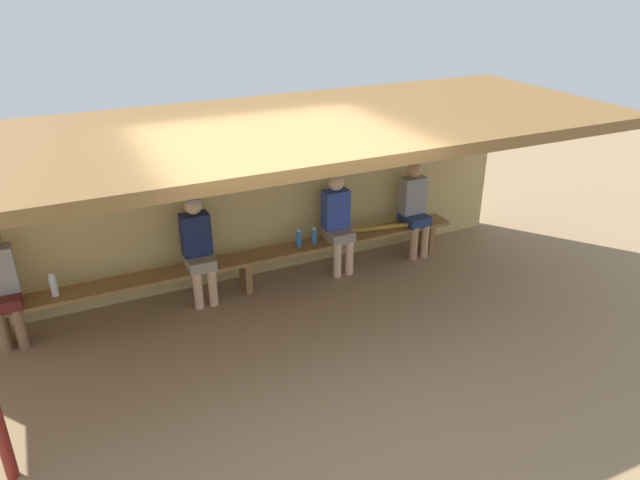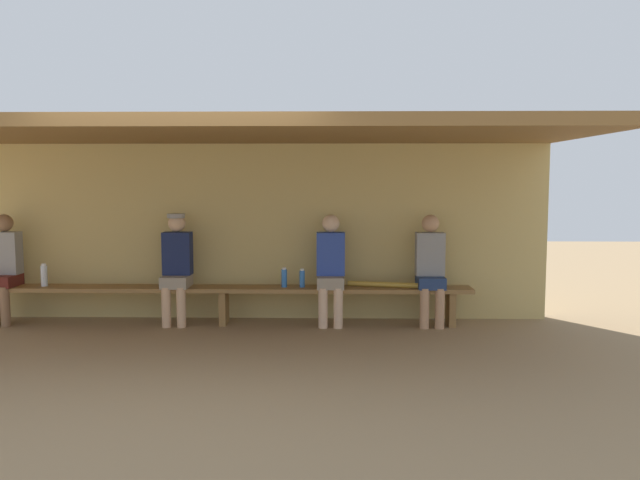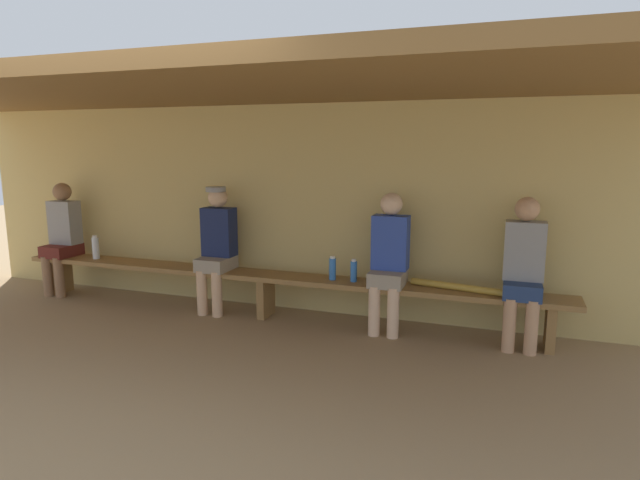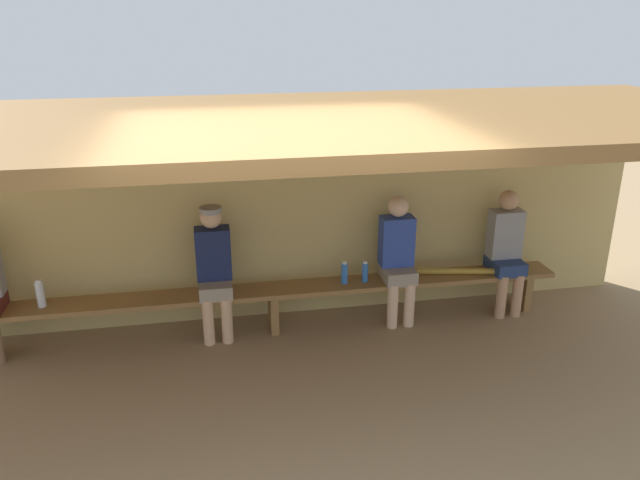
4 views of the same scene
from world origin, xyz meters
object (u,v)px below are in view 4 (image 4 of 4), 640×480
bench (273,295)px  baseball_bat (455,271)px  player_in_red (506,247)px  player_in_blue (214,266)px  water_bottle_orange (40,294)px  player_near_post (398,255)px  water_bottle_clear (344,273)px  water_bottle_green (365,272)px

bench → baseball_bat: bearing=-0.0°
player_in_red → player_in_blue: size_ratio=0.99×
player_in_red → water_bottle_orange: (-4.69, -0.00, -0.14)m
water_bottle_orange → baseball_bat: water_bottle_orange is taller
player_near_post → water_bottle_clear: player_near_post is taller
water_bottle_clear → baseball_bat: (1.20, 0.01, -0.08)m
water_bottle_clear → bench: bearing=179.5°
player_near_post → water_bottle_orange: (-3.49, -0.00, -0.14)m
player_in_red → water_bottle_clear: 1.77m
player_in_red → baseball_bat: player_in_red is taller
bench → water_bottle_orange: bearing=179.9°
bench → player_in_blue: (-0.57, 0.00, 0.36)m
water_bottle_orange → water_bottle_clear: bearing=-0.2°
player_near_post → player_in_blue: bearing=180.0°
player_in_blue → bench: bearing=-0.4°
bench → water_bottle_clear: bearing=-0.5°
water_bottle_clear → player_in_red: bearing=0.3°
player_in_red → water_bottle_clear: bearing=-179.7°
player_in_blue → water_bottle_clear: size_ratio=5.63×
player_in_red → water_bottle_clear: player_in_red is taller
water_bottle_clear → player_in_blue: bearing=179.6°
player_near_post → water_bottle_orange: bearing=-180.0°
water_bottle_green → baseball_bat: (0.98, 0.00, -0.07)m
player_near_post → player_in_blue: 1.87m
water_bottle_clear → water_bottle_green: size_ratio=1.06×
player_in_blue → baseball_bat: (2.51, -0.00, -0.25)m
player_in_blue → water_bottle_orange: (-1.63, -0.00, -0.15)m
bench → baseball_bat: (1.94, -0.00, 0.11)m
player_in_blue → baseball_bat: size_ratio=1.54×
bench → water_bottle_orange: (-2.20, 0.00, 0.21)m
player_in_red → baseball_bat: size_ratio=1.52×
bench → player_near_post: size_ratio=4.49×
player_in_red → water_bottle_green: player_in_red is taller
bench → water_bottle_green: water_bottle_green is taller
water_bottle_orange → baseball_bat: (4.13, -0.00, -0.10)m
player_near_post → player_in_red: (1.20, 0.00, 0.00)m
water_bottle_orange → player_near_post: bearing=0.0°
player_in_blue → water_bottle_clear: (1.31, -0.01, -0.17)m
water_bottle_clear → water_bottle_green: 0.22m
water_bottle_orange → baseball_bat: bearing=-0.0°
player_in_blue → water_bottle_clear: bearing=-0.4°
bench → player_in_blue: player_in_blue is taller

